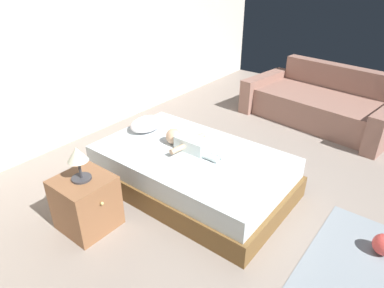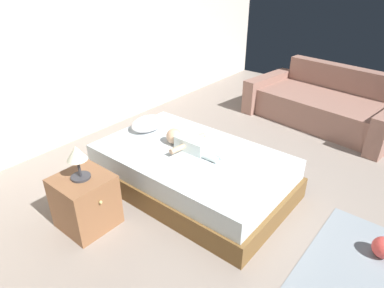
% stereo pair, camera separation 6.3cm
% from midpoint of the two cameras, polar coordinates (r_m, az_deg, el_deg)
% --- Properties ---
extents(ground_plane, '(8.00, 8.00, 0.00)m').
position_cam_midpoint_polar(ground_plane, '(3.54, 16.16, -10.90)').
color(ground_plane, gray).
extents(wall_behind_bed, '(8.00, 0.12, 2.72)m').
position_cam_midpoint_polar(wall_behind_bed, '(4.79, -17.21, 17.37)').
color(wall_behind_bed, silver).
rests_on(wall_behind_bed, ground_plane).
extents(bed, '(1.25, 2.04, 0.44)m').
position_cam_midpoint_polar(bed, '(3.61, 0.50, -4.56)').
color(bed, brown).
rests_on(bed, ground_plane).
extents(pillow, '(0.42, 0.31, 0.15)m').
position_cam_midpoint_polar(pillow, '(3.97, -7.04, 3.46)').
color(pillow, white).
rests_on(pillow, bed).
extents(baby, '(0.52, 0.69, 0.17)m').
position_cam_midpoint_polar(baby, '(3.53, -0.19, 0.23)').
color(baby, white).
rests_on(baby, bed).
extents(toothbrush, '(0.04, 0.13, 0.02)m').
position_cam_midpoint_polar(toothbrush, '(3.78, 1.76, 1.21)').
color(toothbrush, blue).
rests_on(toothbrush, bed).
extents(couch, '(1.43, 2.28, 0.78)m').
position_cam_midpoint_polar(couch, '(5.55, 21.92, 6.15)').
color(couch, '#8F6659').
rests_on(couch, ground_plane).
extents(nightstand, '(0.46, 0.49, 0.52)m').
position_cam_midpoint_polar(nightstand, '(3.25, -17.00, -9.26)').
color(nightstand, brown).
rests_on(nightstand, ground_plane).
extents(lamp, '(0.18, 0.18, 0.32)m').
position_cam_midpoint_polar(lamp, '(2.99, -18.28, -1.97)').
color(lamp, '#333338').
rests_on(lamp, nightstand).
extents(rug, '(1.24, 0.90, 0.01)m').
position_cam_midpoint_polar(rug, '(3.23, 27.72, -18.13)').
color(rug, gray).
rests_on(rug, ground_plane).
extents(toy_ball, '(0.18, 0.18, 0.18)m').
position_cam_midpoint_polar(toy_ball, '(3.33, 30.07, -14.89)').
color(toy_ball, '#E04742').
rests_on(toy_ball, rug).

